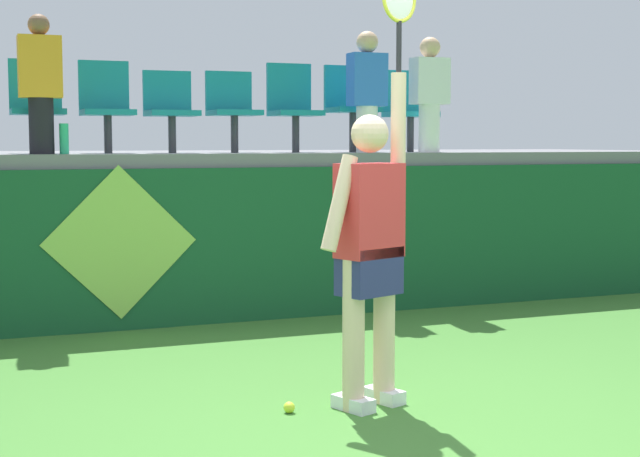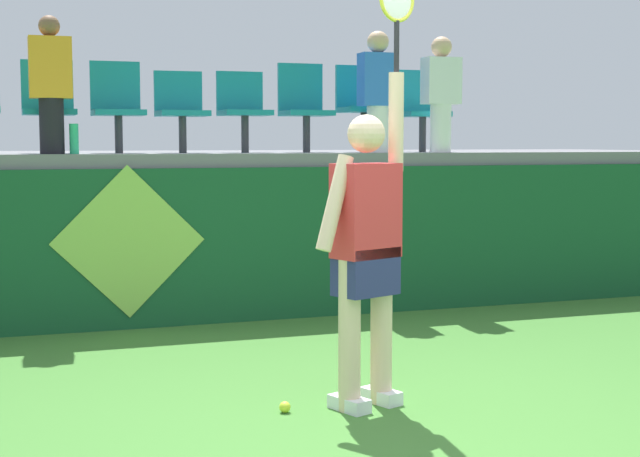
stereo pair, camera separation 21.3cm
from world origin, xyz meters
name	(u,v)px [view 2 (the right image)]	position (x,y,z in m)	size (l,w,h in m)	color
ground_plane	(384,437)	(0.00, 0.00, 0.00)	(40.00, 40.00, 0.00)	#3D752D
court_back_wall	(229,245)	(0.00, 3.42, 0.67)	(10.81, 0.20, 1.34)	#144C28
spectator_platform	(195,158)	(0.00, 4.87, 1.40)	(10.81, 2.99, 0.12)	slate
tennis_player	(367,243)	(0.12, 0.56, 0.97)	(0.72, 0.38, 2.54)	white
tennis_ball	(285,407)	(-0.37, 0.59, 0.03)	(0.07, 0.07, 0.07)	#D1E533
water_bottle	(74,139)	(-1.28, 3.57, 1.58)	(0.08, 0.08, 0.25)	#26B272
stadium_chair_1	(48,103)	(-1.45, 4.02, 1.90)	(0.44, 0.42, 0.81)	#38383D
stadium_chair_2	(117,103)	(-0.86, 4.02, 1.90)	(0.44, 0.42, 0.82)	#38383D
stadium_chair_3	(181,107)	(-0.30, 4.01, 1.87)	(0.44, 0.42, 0.75)	#38383D
stadium_chair_4	(243,107)	(0.28, 4.01, 1.88)	(0.44, 0.42, 0.76)	#38383D
stadium_chair_5	(304,104)	(0.88, 4.02, 1.91)	(0.44, 0.42, 0.85)	#38383D
stadium_chair_6	(361,103)	(1.46, 4.01, 1.93)	(0.44, 0.42, 0.84)	#38383D
stadium_chair_7	(419,107)	(2.08, 4.02, 1.90)	(0.44, 0.42, 0.81)	#38383D
spectator_0	(51,83)	(-1.45, 3.61, 2.05)	(0.34, 0.20, 1.13)	black
spectator_1	(441,92)	(2.08, 3.55, 2.02)	(0.34, 0.20, 1.08)	white
spectator_2	(378,89)	(1.46, 3.61, 2.04)	(0.34, 0.20, 1.12)	white
wall_signage_mount	(130,329)	(-0.88, 3.32, 0.00)	(1.27, 0.01, 1.37)	#144C28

